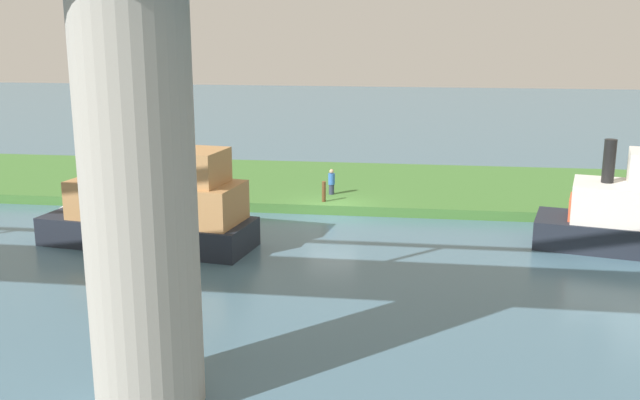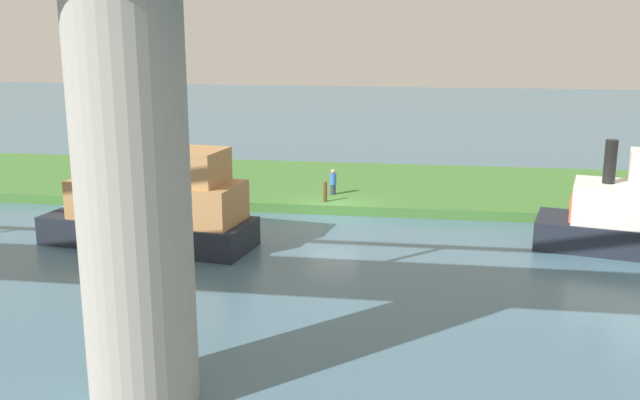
% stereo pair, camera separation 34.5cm
% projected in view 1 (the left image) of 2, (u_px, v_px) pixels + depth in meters
% --- Properties ---
extents(ground_plane, '(160.00, 160.00, 0.00)m').
position_uv_depth(ground_plane, '(332.00, 215.00, 37.01)').
color(ground_plane, '#476B7F').
extents(grassy_bank, '(80.00, 12.00, 0.50)m').
position_uv_depth(grassy_bank, '(344.00, 185.00, 42.73)').
color(grassy_bank, '#427533').
rests_on(grassy_bank, ground).
extents(bridge_pylon, '(2.79, 2.79, 10.82)m').
position_uv_depth(bridge_pylon, '(139.00, 197.00, 17.52)').
color(bridge_pylon, '#9E998E').
rests_on(bridge_pylon, ground).
extents(person_on_bank, '(0.50, 0.50, 1.39)m').
position_uv_depth(person_on_bank, '(332.00, 182.00, 39.24)').
color(person_on_bank, '#2D334C').
rests_on(person_on_bank, grassy_bank).
extents(mooring_post, '(0.20, 0.20, 1.07)m').
position_uv_depth(mooring_post, '(324.00, 192.00, 37.64)').
color(mooring_post, brown).
rests_on(mooring_post, grassy_bank).
extents(riverboat_paddlewheel, '(5.16, 2.32, 1.67)m').
position_uv_depth(riverboat_paddlewheel, '(112.00, 208.00, 35.96)').
color(riverboat_paddlewheel, white).
rests_on(riverboat_paddlewheel, ground).
extents(motorboat_white, '(9.75, 4.54, 4.79)m').
position_uv_depth(motorboat_white, '(153.00, 206.00, 31.50)').
color(motorboat_white, '#1E232D').
rests_on(motorboat_white, ground).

